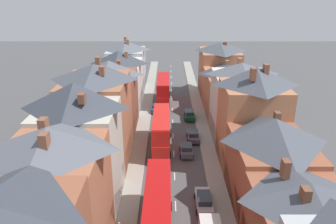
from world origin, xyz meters
TOP-DOWN VIEW (x-y plane):
  - pavement_left at (-5.10, 38.00)m, footprint 2.20×104.00m
  - pavement_right at (5.10, 38.00)m, footprint 2.20×104.00m
  - centre_line_dashes at (0.00, 36.00)m, footprint 0.14×97.80m
  - terrace_row_left at (-10.19, 25.29)m, footprint 8.00×77.13m
  - terrace_row_right at (10.18, 24.01)m, footprint 8.00×74.31m
  - double_decker_bus_lead at (-1.81, 13.96)m, footprint 2.74×10.80m
  - double_decker_bus_mid_street at (-1.81, 51.66)m, footprint 2.74×10.80m
  - double_decker_bus_far_approaching at (-1.81, 31.72)m, footprint 2.74×10.80m
  - car_near_blue at (3.10, 34.31)m, footprint 1.90×3.94m
  - car_near_silver at (-3.10, 47.01)m, footprint 1.90×4.22m
  - car_parked_left_a at (3.10, 17.89)m, footprint 1.90×4.60m
  - car_mid_black at (3.10, 43.27)m, footprint 1.90×4.36m
  - car_parked_left_b at (1.80, 29.72)m, footprint 1.90×3.90m
  - car_mid_white at (-1.80, 63.68)m, footprint 1.90×4.03m

SIDE VIEW (x-z plane):
  - centre_line_dashes at x=0.00m, z-range 0.00..0.01m
  - pavement_left at x=-5.10m, z-range 0.00..0.14m
  - pavement_right at x=5.10m, z-range 0.00..0.14m
  - car_parked_left_a at x=3.10m, z-range 0.01..1.59m
  - car_near_silver at x=-3.10m, z-range 0.01..1.61m
  - car_near_blue at x=3.10m, z-range 0.01..1.62m
  - car_mid_white at x=-1.80m, z-range 0.01..1.63m
  - car_parked_left_b at x=1.80m, z-range 0.00..1.66m
  - car_mid_black at x=3.10m, z-range 0.01..1.65m
  - double_decker_bus_lead at x=-1.81m, z-range 0.17..5.47m
  - double_decker_bus_mid_street at x=-1.81m, z-range 0.17..5.47m
  - double_decker_bus_far_approaching at x=-1.81m, z-range 0.17..5.47m
  - terrace_row_right at x=10.18m, z-range -1.45..12.90m
  - terrace_row_left at x=-10.19m, z-range -0.66..13.19m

